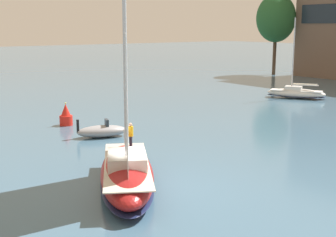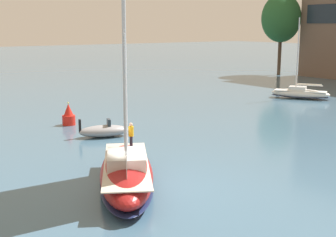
{
  "view_description": "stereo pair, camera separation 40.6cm",
  "coord_description": "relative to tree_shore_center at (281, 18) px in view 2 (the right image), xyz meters",
  "views": [
    {
      "loc": [
        22.5,
        -13.63,
        9.36
      ],
      "look_at": [
        0.0,
        3.0,
        3.83
      ],
      "focal_mm": 50.0,
      "sensor_mm": 36.0,
      "label": 1
    },
    {
      "loc": [
        22.74,
        -13.3,
        9.36
      ],
      "look_at": [
        0.0,
        3.0,
        3.83
      ],
      "focal_mm": 50.0,
      "sensor_mm": 36.0,
      "label": 2
    }
  ],
  "objects": [
    {
      "name": "sailboat_main",
      "position": [
        39.1,
        -57.78,
        -9.67
      ],
      "size": [
        11.11,
        8.19,
        15.16
      ],
      "color": "maroon",
      "rests_on": "ground"
    },
    {
      "name": "channel_buoy",
      "position": [
        20.36,
        -53.12,
        -9.96
      ],
      "size": [
        1.24,
        1.24,
        2.23
      ],
      "color": "red",
      "rests_on": "ground"
    },
    {
      "name": "sailboat_moored_mid_channel",
      "position": [
        22.39,
        -21.37,
        -10.14
      ],
      "size": [
        7.63,
        5.71,
        10.47
      ],
      "color": "white",
      "rests_on": "ground"
    },
    {
      "name": "ground_plane",
      "position": [
        39.08,
        -57.77,
        -10.85
      ],
      "size": [
        400.0,
        400.0,
        0.0
      ],
      "primitive_type": "plane",
      "color": "#42667F"
    },
    {
      "name": "tree_shore_center",
      "position": [
        0.0,
        0.0,
        0.0
      ],
      "size": [
        7.53,
        7.53,
        15.51
      ],
      "color": "#4C3828",
      "rests_on": "ground"
    },
    {
      "name": "motor_tender",
      "position": [
        26.77,
        -52.73,
        -10.33
      ],
      "size": [
        3.04,
        4.6,
        1.64
      ],
      "color": "#99999E",
      "rests_on": "ground"
    }
  ]
}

